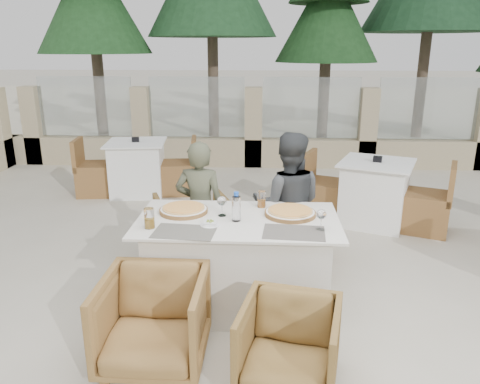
{
  "coord_description": "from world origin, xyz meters",
  "views": [
    {
      "loc": [
        0.21,
        -3.46,
        2.08
      ],
      "look_at": [
        0.0,
        0.3,
        0.9
      ],
      "focal_mm": 35.0,
      "sensor_mm": 36.0,
      "label": 1
    }
  ],
  "objects_px": {
    "armchair_near_right": "(289,346)",
    "olive_dish": "(210,223)",
    "dining_table": "(238,263)",
    "wine_glass_corner": "(321,219)",
    "pizza_right": "(290,212)",
    "wine_glass_centre": "(222,205)",
    "bg_table_a": "(137,168)",
    "diner_right": "(288,205)",
    "beer_glass_right": "(262,199)",
    "diner_left": "(200,209)",
    "pizza_left": "(184,209)",
    "beer_glass_left": "(149,218)",
    "armchair_near_left": "(154,321)",
    "armchair_far_right": "(292,234)",
    "water_bottle": "(236,207)",
    "armchair_far_left": "(193,227)",
    "bg_table_b": "(375,193)"
  },
  "relations": [
    {
      "from": "armchair_near_right",
      "to": "olive_dish",
      "type": "bearing_deg",
      "value": 138.27
    },
    {
      "from": "dining_table",
      "to": "wine_glass_corner",
      "type": "distance_m",
      "value": 0.81
    },
    {
      "from": "pizza_right",
      "to": "olive_dish",
      "type": "relative_size",
      "value": 3.76
    },
    {
      "from": "wine_glass_centre",
      "to": "bg_table_a",
      "type": "height_order",
      "value": "wine_glass_centre"
    },
    {
      "from": "diner_right",
      "to": "beer_glass_right",
      "type": "bearing_deg",
      "value": 55.65
    },
    {
      "from": "wine_glass_corner",
      "to": "diner_left",
      "type": "xyz_separation_m",
      "value": [
        -1.01,
        0.81,
        -0.23
      ]
    },
    {
      "from": "pizza_left",
      "to": "beer_glass_left",
      "type": "xyz_separation_m",
      "value": [
        -0.2,
        -0.36,
        0.05
      ]
    },
    {
      "from": "beer_glass_left",
      "to": "armchair_near_right",
      "type": "xyz_separation_m",
      "value": [
        1.03,
        -0.72,
        -0.57
      ]
    },
    {
      "from": "wine_glass_corner",
      "to": "armchair_near_left",
      "type": "distance_m",
      "value": 1.39
    },
    {
      "from": "armchair_near_left",
      "to": "wine_glass_corner",
      "type": "bearing_deg",
      "value": 27.05
    },
    {
      "from": "beer_glass_left",
      "to": "armchair_far_right",
      "type": "height_order",
      "value": "beer_glass_left"
    },
    {
      "from": "olive_dish",
      "to": "armchair_near_right",
      "type": "relative_size",
      "value": 0.18
    },
    {
      "from": "armchair_near_right",
      "to": "water_bottle",
      "type": "bearing_deg",
      "value": 125.12
    },
    {
      "from": "diner_left",
      "to": "olive_dish",
      "type": "bearing_deg",
      "value": 109.36
    },
    {
      "from": "beer_glass_right",
      "to": "armchair_near_right",
      "type": "distance_m",
      "value": 1.37
    },
    {
      "from": "pizza_left",
      "to": "water_bottle",
      "type": "relative_size",
      "value": 1.68
    },
    {
      "from": "pizza_right",
      "to": "olive_dish",
      "type": "distance_m",
      "value": 0.67
    },
    {
      "from": "dining_table",
      "to": "beer_glass_right",
      "type": "distance_m",
      "value": 0.57
    },
    {
      "from": "armchair_far_right",
      "to": "armchair_near_left",
      "type": "relative_size",
      "value": 0.86
    },
    {
      "from": "bg_table_a",
      "to": "pizza_right",
      "type": "bearing_deg",
      "value": -61.73
    },
    {
      "from": "armchair_far_left",
      "to": "diner_left",
      "type": "xyz_separation_m",
      "value": [
        0.12,
        -0.3,
        0.31
      ]
    },
    {
      "from": "diner_left",
      "to": "pizza_left",
      "type": "bearing_deg",
      "value": 87.57
    },
    {
      "from": "bg_table_b",
      "to": "diner_left",
      "type": "bearing_deg",
      "value": -122.36
    },
    {
      "from": "olive_dish",
      "to": "armchair_far_left",
      "type": "xyz_separation_m",
      "value": [
        -0.3,
        1.06,
        -0.47
      ]
    },
    {
      "from": "armchair_far_right",
      "to": "armchair_near_right",
      "type": "height_order",
      "value": "armchair_near_right"
    },
    {
      "from": "armchair_far_left",
      "to": "armchair_far_right",
      "type": "bearing_deg",
      "value": 158.4
    },
    {
      "from": "beer_glass_left",
      "to": "dining_table",
      "type": "bearing_deg",
      "value": 19.06
    },
    {
      "from": "armchair_far_right",
      "to": "wine_glass_centre",
      "type": "bearing_deg",
      "value": 30.55
    },
    {
      "from": "dining_table",
      "to": "diner_right",
      "type": "distance_m",
      "value": 0.8
    },
    {
      "from": "beer_glass_right",
      "to": "armchair_near_left",
      "type": "relative_size",
      "value": 0.2
    },
    {
      "from": "wine_glass_corner",
      "to": "armchair_far_left",
      "type": "distance_m",
      "value": 1.68
    },
    {
      "from": "armchair_far_right",
      "to": "pizza_right",
      "type": "bearing_deg",
      "value": 61.87
    },
    {
      "from": "diner_left",
      "to": "bg_table_b",
      "type": "xyz_separation_m",
      "value": [
        1.92,
        1.39,
        -0.25
      ]
    },
    {
      "from": "diner_left",
      "to": "bg_table_b",
      "type": "relative_size",
      "value": 0.78
    },
    {
      "from": "beer_glass_left",
      "to": "wine_glass_corner",
      "type": "bearing_deg",
      "value": 1.03
    },
    {
      "from": "pizza_right",
      "to": "armchair_far_right",
      "type": "bearing_deg",
      "value": 84.46
    },
    {
      "from": "wine_glass_centre",
      "to": "bg_table_a",
      "type": "bearing_deg",
      "value": 116.94
    },
    {
      "from": "pizza_left",
      "to": "diner_left",
      "type": "height_order",
      "value": "diner_left"
    },
    {
      "from": "pizza_left",
      "to": "armchair_near_left",
      "type": "distance_m",
      "value": 1.02
    },
    {
      "from": "water_bottle",
      "to": "wine_glass_corner",
      "type": "xyz_separation_m",
      "value": [
        0.64,
        -0.16,
        -0.03
      ]
    },
    {
      "from": "pizza_right",
      "to": "beer_glass_right",
      "type": "bearing_deg",
      "value": 140.99
    },
    {
      "from": "armchair_far_right",
      "to": "armchair_near_right",
      "type": "xyz_separation_m",
      "value": [
        -0.12,
        -1.84,
        0.01
      ]
    },
    {
      "from": "pizza_left",
      "to": "wine_glass_corner",
      "type": "height_order",
      "value": "wine_glass_corner"
    },
    {
      "from": "pizza_right",
      "to": "armchair_far_left",
      "type": "bearing_deg",
      "value": 139.16
    },
    {
      "from": "dining_table",
      "to": "armchair_near_left",
      "type": "distance_m",
      "value": 0.94
    },
    {
      "from": "beer_glass_right",
      "to": "armchair_far_right",
      "type": "distance_m",
      "value": 0.88
    },
    {
      "from": "beer_glass_left",
      "to": "wine_glass_centre",
      "type": "bearing_deg",
      "value": 29.14
    },
    {
      "from": "armchair_near_right",
      "to": "diner_right",
      "type": "height_order",
      "value": "diner_right"
    },
    {
      "from": "pizza_left",
      "to": "armchair_near_right",
      "type": "distance_m",
      "value": 1.45
    },
    {
      "from": "armchair_near_right",
      "to": "beer_glass_left",
      "type": "bearing_deg",
      "value": 157.05
    }
  ]
}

